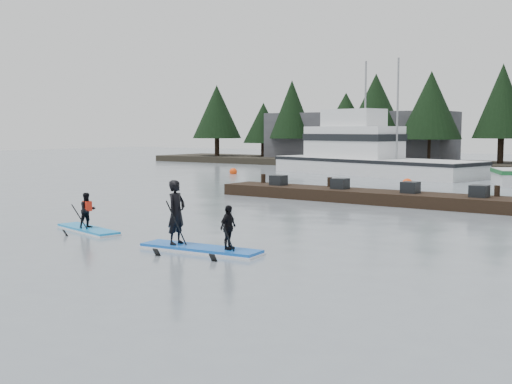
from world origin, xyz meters
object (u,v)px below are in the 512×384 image
Objects in this scene: floating_dock at (379,197)px; paddleboard_solo at (88,219)px; paddleboard_duo at (195,228)px; fishing_boat_large at (368,165)px.

floating_dock is 5.25× the size of paddleboard_solo.
paddleboard_duo reaches higher than paddleboard_solo.
floating_dock is 13.81m from paddleboard_solo.
paddleboard_solo is (-4.59, -13.02, 0.14)m from floating_dock.
paddleboard_duo is at bearing -58.78° from fishing_boat_large.
fishing_boat_large reaches higher than paddleboard_duo.
floating_dock is 13.68m from paddleboard_duo.
fishing_boat_large is at bearing 111.46° from paddleboard_solo.
fishing_boat_large is 1.05× the size of floating_dock.
paddleboard_duo is (5.13, -0.64, 0.23)m from paddleboard_solo.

